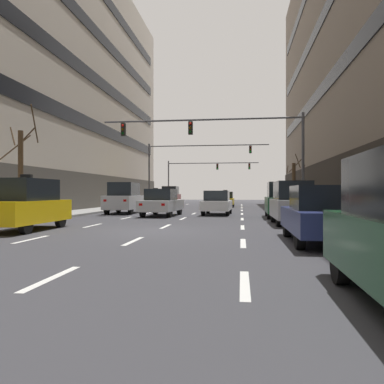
{
  "coord_description": "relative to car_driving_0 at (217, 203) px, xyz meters",
  "views": [
    {
      "loc": [
        3.32,
        -14.2,
        1.52
      ],
      "look_at": [
        -0.85,
        17.33,
        1.53
      ],
      "focal_mm": 34.87,
      "sensor_mm": 36.0,
      "label": 1
    }
  ],
  "objects": [
    {
      "name": "ground_plane",
      "position": [
        -1.71,
        -10.96,
        -0.8
      ],
      "size": [
        120.0,
        120.0,
        0.0
      ],
      "primitive_type": "plane",
      "color": "#38383D"
    },
    {
      "name": "sidewalk_right",
      "position": [
        6.48,
        -10.96,
        -0.73
      ],
      "size": [
        2.88,
        80.0,
        0.14
      ],
      "primitive_type": "cube",
      "color": "gray",
      "rests_on": "ground"
    },
    {
      "name": "lane_stripe_l1_s3",
      "position": [
        -5.09,
        -13.96,
        -0.79
      ],
      "size": [
        0.16,
        2.0,
        0.01
      ],
      "primitive_type": "cube",
      "color": "silver",
      "rests_on": "ground"
    },
    {
      "name": "lane_stripe_l1_s4",
      "position": [
        -5.09,
        -8.96,
        -0.79
      ],
      "size": [
        0.16,
        2.0,
        0.01
      ],
      "primitive_type": "cube",
      "color": "silver",
      "rests_on": "ground"
    },
    {
      "name": "lane_stripe_l1_s5",
      "position": [
        -5.09,
        -3.96,
        -0.79
      ],
      "size": [
        0.16,
        2.0,
        0.01
      ],
      "primitive_type": "cube",
      "color": "silver",
      "rests_on": "ground"
    },
    {
      "name": "lane_stripe_l1_s6",
      "position": [
        -5.09,
        1.04,
        -0.79
      ],
      "size": [
        0.16,
        2.0,
        0.01
      ],
      "primitive_type": "cube",
      "color": "silver",
      "rests_on": "ground"
    },
    {
      "name": "lane_stripe_l1_s7",
      "position": [
        -5.09,
        6.04,
        -0.79
      ],
      "size": [
        0.16,
        2.0,
        0.01
      ],
      "primitive_type": "cube",
      "color": "silver",
      "rests_on": "ground"
    },
    {
      "name": "lane_stripe_l1_s8",
      "position": [
        -5.09,
        11.04,
        -0.79
      ],
      "size": [
        0.16,
        2.0,
        0.01
      ],
      "primitive_type": "cube",
      "color": "silver",
      "rests_on": "ground"
    },
    {
      "name": "lane_stripe_l1_s9",
      "position": [
        -5.09,
        16.04,
        -0.79
      ],
      "size": [
        0.16,
        2.0,
        0.01
      ],
      "primitive_type": "cube",
      "color": "silver",
      "rests_on": "ground"
    },
    {
      "name": "lane_stripe_l1_s10",
      "position": [
        -5.09,
        21.04,
        -0.79
      ],
      "size": [
        0.16,
        2.0,
        0.01
      ],
      "primitive_type": "cube",
      "color": "silver",
      "rests_on": "ground"
    },
    {
      "name": "lane_stripe_l2_s2",
      "position": [
        -1.71,
        -18.96,
        -0.79
      ],
      "size": [
        0.16,
        2.0,
        0.01
      ],
      "primitive_type": "cube",
      "color": "silver",
      "rests_on": "ground"
    },
    {
      "name": "lane_stripe_l2_s3",
      "position": [
        -1.71,
        -13.96,
        -0.79
      ],
      "size": [
        0.16,
        2.0,
        0.01
      ],
      "primitive_type": "cube",
      "color": "silver",
      "rests_on": "ground"
    },
    {
      "name": "lane_stripe_l2_s4",
      "position": [
        -1.71,
        -8.96,
        -0.79
      ],
      "size": [
        0.16,
        2.0,
        0.01
      ],
      "primitive_type": "cube",
      "color": "silver",
      "rests_on": "ground"
    },
    {
      "name": "lane_stripe_l2_s5",
      "position": [
        -1.71,
        -3.96,
        -0.79
      ],
      "size": [
        0.16,
        2.0,
        0.01
      ],
      "primitive_type": "cube",
      "color": "silver",
      "rests_on": "ground"
    },
    {
      "name": "lane_stripe_l2_s6",
      "position": [
        -1.71,
        1.04,
        -0.79
      ],
      "size": [
        0.16,
        2.0,
        0.01
      ],
      "primitive_type": "cube",
      "color": "silver",
      "rests_on": "ground"
    },
    {
      "name": "lane_stripe_l2_s7",
      "position": [
        -1.71,
        6.04,
        -0.79
      ],
      "size": [
        0.16,
        2.0,
        0.01
      ],
      "primitive_type": "cube",
      "color": "silver",
      "rests_on": "ground"
    },
    {
      "name": "lane_stripe_l2_s8",
      "position": [
        -1.71,
        11.04,
        -0.79
      ],
      "size": [
        0.16,
        2.0,
        0.01
      ],
      "primitive_type": "cube",
      "color": "silver",
      "rests_on": "ground"
    },
    {
      "name": "lane_stripe_l2_s9",
      "position": [
        -1.71,
        16.04,
        -0.79
      ],
      "size": [
        0.16,
        2.0,
        0.01
      ],
      "primitive_type": "cube",
      "color": "silver",
      "rests_on": "ground"
    },
    {
      "name": "lane_stripe_l2_s10",
      "position": [
        -1.71,
        21.04,
        -0.79
      ],
      "size": [
        0.16,
        2.0,
        0.01
      ],
      "primitive_type": "cube",
      "color": "silver",
      "rests_on": "ground"
    },
    {
      "name": "lane_stripe_l3_s2",
      "position": [
        1.67,
        -18.96,
        -0.79
      ],
      "size": [
        0.16,
        2.0,
        0.01
      ],
      "primitive_type": "cube",
      "color": "silver",
      "rests_on": "ground"
    },
    {
      "name": "lane_stripe_l3_s3",
      "position": [
        1.67,
        -13.96,
        -0.79
      ],
      "size": [
        0.16,
        2.0,
        0.01
      ],
      "primitive_type": "cube",
      "color": "silver",
      "rests_on": "ground"
    },
    {
      "name": "lane_stripe_l3_s4",
      "position": [
        1.67,
        -8.96,
        -0.79
      ],
      "size": [
        0.16,
        2.0,
        0.01
      ],
      "primitive_type": "cube",
      "color": "silver",
      "rests_on": "ground"
    },
    {
      "name": "lane_stripe_l3_s5",
      "position": [
        1.67,
        -3.96,
        -0.79
      ],
      "size": [
        0.16,
        2.0,
        0.01
      ],
      "primitive_type": "cube",
      "color": "silver",
      "rests_on": "ground"
    },
    {
      "name": "lane_stripe_l3_s6",
      "position": [
        1.67,
        1.04,
        -0.79
      ],
      "size": [
        0.16,
        2.0,
        0.01
      ],
      "primitive_type": "cube",
      "color": "silver",
      "rests_on": "ground"
    },
    {
      "name": "lane_stripe_l3_s7",
      "position": [
        1.67,
        6.04,
        -0.79
      ],
      "size": [
        0.16,
        2.0,
        0.01
      ],
      "primitive_type": "cube",
      "color": "silver",
      "rests_on": "ground"
    },
    {
      "name": "lane_stripe_l3_s8",
      "position": [
        1.67,
        11.04,
        -0.79
      ],
      "size": [
        0.16,
        2.0,
        0.01
      ],
      "primitive_type": "cube",
      "color": "silver",
      "rests_on": "ground"
    },
    {
      "name": "lane_stripe_l3_s9",
      "position": [
        1.67,
        16.04,
        -0.79
      ],
      "size": [
        0.16,
        2.0,
        0.01
      ],
      "primitive_type": "cube",
      "color": "silver",
      "rests_on": "ground"
    },
    {
      "name": "lane_stripe_l3_s10",
      "position": [
        1.67,
        21.04,
        -0.79
      ],
      "size": [
        0.16,
        2.0,
        0.01
      ],
      "primitive_type": "cube",
      "color": "silver",
      "rests_on": "ground"
    },
    {
      "name": "car_driving_0",
      "position": [
        0.0,
        0.0,
        0.0
      ],
      "size": [
        1.95,
        4.38,
        1.62
      ],
      "color": "black",
      "rests_on": "ground"
    },
    {
      "name": "car_driving_1",
      "position": [
        -6.69,
        0.63,
        0.3
      ],
      "size": [
        2.09,
        4.64,
        2.21
      ],
      "color": "black",
      "rests_on": "ground"
    },
    {
      "name": "car_driving_2",
      "position": [
        -3.42,
        -1.83,
        0.05
      ],
      "size": [
        2.15,
        4.69,
        1.73
      ],
      "color": "black",
      "rests_on": "ground"
    },
    {
      "name": "taxi_driving_3",
      "position": [
        -6.87,
        -11.32,
        0.23
      ],
      "size": [
        1.78,
        4.25,
        2.23
      ],
      "color": "black",
      "rests_on": "ground"
    },
    {
      "name": "car_driving_4",
      "position": [
        -6.7,
        18.34,
        0.3
      ],
      "size": [
        2.05,
        4.62,
        2.21
      ],
      "color": "black",
      "rests_on": "ground"
    },
    {
      "name": "taxi_driving_5",
      "position": [
        0.02,
        12.75,
        -0.03
      ],
      "size": [
        1.77,
        4.18,
        1.73
      ],
      "color": "black",
      "rests_on": "ground"
    },
    {
      "name": "taxi_driving_6",
      "position": [
        -6.84,
        11.25,
        0.06
      ],
      "size": [
        1.98,
        4.66,
        1.93
      ],
      "color": "black",
      "rests_on": "ground"
    },
    {
      "name": "car_parked_1",
      "position": [
        3.99,
        -13.63,
        0.05
      ],
      "size": [
        1.93,
        4.59,
        1.72
      ],
      "color": "black",
      "rests_on": "ground"
    },
    {
      "name": "car_parked_2",
      "position": [
        3.99,
        -7.19,
        0.21
      ],
      "size": [
        1.81,
        4.22,
        2.03
      ],
      "color": "black",
      "rests_on": "ground"
    },
    {
      "name": "car_parked_3",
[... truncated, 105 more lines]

